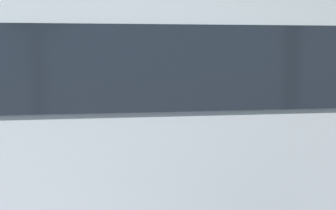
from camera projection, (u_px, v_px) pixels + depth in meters
ground_plane at (210, 145)px, 11.49m from camera, size 80.00×80.00×0.00m
tour_bus at (229, 115)px, 6.32m from camera, size 10.11×3.11×3.25m
spectator_far_left at (274, 121)px, 9.65m from camera, size 0.58×0.34×1.67m
spectator_left at (239, 120)px, 9.49m from camera, size 0.58×0.38×1.72m
spectator_centre at (200, 119)px, 9.55m from camera, size 0.58×0.37×1.76m
spectator_right at (153, 121)px, 9.37m from camera, size 0.58×0.37×1.72m
spectator_far_right at (117, 127)px, 8.83m from camera, size 0.58×0.36×1.68m
parked_motorcycle_silver at (75, 159)px, 8.21m from camera, size 2.05×0.58×0.99m
stunt_motorcycle at (129, 108)px, 14.39m from camera, size 2.05×0.63×1.23m
traffic_cone at (175, 114)px, 15.09m from camera, size 0.34×0.34×0.63m
bay_line_b at (310, 138)px, 12.40m from camera, size 0.15×4.39×0.01m
bay_line_c at (224, 143)px, 11.85m from camera, size 0.16×4.88×0.01m
bay_line_d at (129, 147)px, 11.29m from camera, size 0.14×3.71×0.01m
bay_line_e at (24, 152)px, 10.74m from camera, size 0.15×4.60×0.01m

